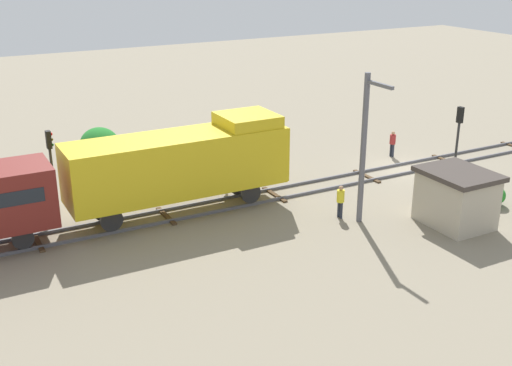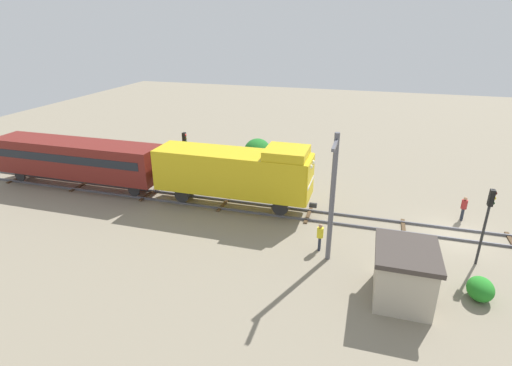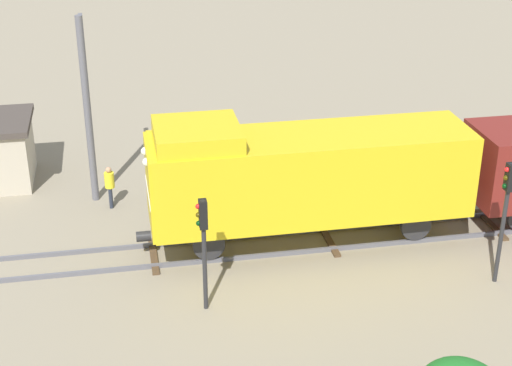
% 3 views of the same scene
% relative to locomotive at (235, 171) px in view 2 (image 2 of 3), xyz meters
% --- Properties ---
extents(ground_plane, '(113.00, 113.00, 0.00)m').
position_rel_locomotive_xyz_m(ground_plane, '(0.00, -14.73, -2.77)').
color(ground_plane, gray).
extents(railway_track, '(2.40, 75.33, 0.16)m').
position_rel_locomotive_xyz_m(railway_track, '(0.00, -14.73, -2.70)').
color(railway_track, '#595960').
rests_on(railway_track, ground).
extents(locomotive, '(2.90, 11.60, 4.60)m').
position_rel_locomotive_xyz_m(locomotive, '(0.00, 0.00, 0.00)').
color(locomotive, gold).
rests_on(locomotive, railway_track).
extents(passenger_car_leading, '(2.84, 14.00, 3.66)m').
position_rel_locomotive_xyz_m(passenger_car_leading, '(0.00, 13.34, -0.25)').
color(passenger_car_leading, maroon).
rests_on(passenger_car_leading, railway_track).
extents(traffic_signal_near, '(0.32, 0.34, 4.49)m').
position_rel_locomotive_xyz_m(traffic_signal_near, '(-3.20, -15.28, 0.33)').
color(traffic_signal_near, '#262628').
rests_on(traffic_signal_near, ground).
extents(traffic_signal_mid, '(0.32, 0.34, 3.73)m').
position_rel_locomotive_xyz_m(traffic_signal_mid, '(3.40, -3.93, -0.16)').
color(traffic_signal_mid, '#262628').
rests_on(traffic_signal_mid, ground).
extents(traffic_signal_far, '(0.32, 0.34, 4.21)m').
position_rel_locomotive_xyz_m(traffic_signal_far, '(3.60, 5.61, 0.15)').
color(traffic_signal_far, '#262628').
rests_on(traffic_signal_far, ground).
extents(worker_near_track, '(0.38, 0.38, 1.70)m').
position_rel_locomotive_xyz_m(worker_near_track, '(2.40, -15.42, -1.78)').
color(worker_near_track, '#262B38').
rests_on(worker_near_track, ground).
extents(worker_by_signal, '(0.38, 0.38, 1.70)m').
position_rel_locomotive_xyz_m(worker_by_signal, '(-4.20, -6.67, -1.78)').
color(worker_by_signal, '#262B38').
rests_on(worker_by_signal, ground).
extents(catenary_mast, '(1.94, 0.28, 7.38)m').
position_rel_locomotive_xyz_m(catenary_mast, '(-5.07, -7.27, 1.16)').
color(catenary_mast, '#595960').
rests_on(catenary_mast, ground).
extents(relay_hut, '(3.50, 2.90, 2.74)m').
position_rel_locomotive_xyz_m(relay_hut, '(-7.50, -11.12, -1.38)').
color(relay_hut, '#B2A893').
rests_on(relay_hut, ground).
extents(bush_near, '(2.98, 2.44, 2.17)m').
position_rel_locomotive_xyz_m(bush_near, '(10.34, 1.41, -1.69)').
color(bush_near, '#1F6F26').
rests_on(bush_near, ground).
extents(bush_far, '(1.52, 1.24, 1.10)m').
position_rel_locomotive_xyz_m(bush_far, '(-6.47, -14.77, -2.22)').
color(bush_far, '#258426').
rests_on(bush_far, ground).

